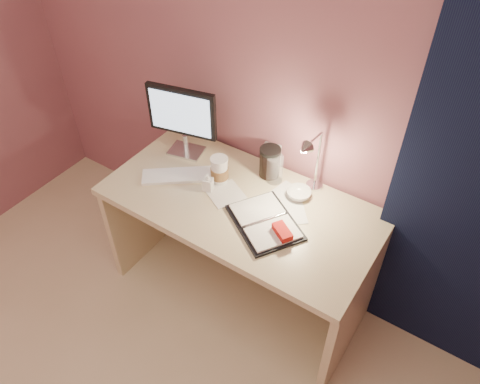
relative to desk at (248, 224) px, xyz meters
The scene contains 14 objects.
desk is the anchor object (origin of this frame).
monitor 0.68m from the desk, 168.96° to the left, with size 0.38×0.17×0.41m.
keyboard 0.45m from the desk, 166.33° to the right, with size 0.40×0.12×0.02m, color white.
planner 0.33m from the desk, 36.25° to the right, with size 0.44×0.42×0.06m.
paper_a 0.33m from the desk, ahead, with size 0.17×0.17×0.00m, color silver.
paper_b 0.30m from the desk, 35.47° to the left, with size 0.13×0.13×0.00m, color silver.
paper_c 0.26m from the desk, 144.28° to the right, with size 0.17×0.17×0.00m, color silver.
coffee_cup 0.35m from the desk, behind, with size 0.09×0.09×0.15m.
clear_cup 0.35m from the desk, 71.14° to the left, with size 0.09×0.09×0.15m, color white.
bowl 0.35m from the desk, 28.36° to the left, with size 0.13×0.13×0.04m, color silver.
lotion_bottle 0.35m from the desk, 154.47° to the right, with size 0.05×0.05×0.11m, color white.
dark_jar 0.35m from the desk, 87.03° to the left, with size 0.11×0.11×0.15m, color black.
product_box 0.38m from the desk, 94.18° to the left, with size 0.09×0.07×0.14m, color beige.
desk_lamp 0.54m from the desk, 28.47° to the left, with size 0.09×0.22×0.36m.
Camera 1 is at (0.93, -0.02, 2.36)m, focal length 35.00 mm.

